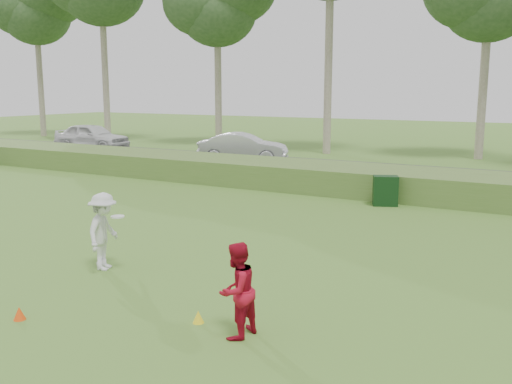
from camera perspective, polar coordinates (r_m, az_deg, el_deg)
The scene contains 12 objects.
ground at distance 10.43m, azimuth -10.99°, elevation -10.52°, with size 120.00×120.00×0.00m, color #417125.
reed_strip at distance 20.66m, azimuth 10.91°, elevation 1.15°, with size 80.00×3.00×0.90m, color #496F2C.
park_road at distance 25.47m, azimuth 14.45°, elevation 1.76°, with size 80.00×6.00×0.06m, color #2D2D2D.
tree_0 at distance 48.11m, azimuth -21.20°, elevation 16.86°, with size 6.76×6.76×13.00m.
tree_2 at distance 37.80m, azimuth -3.90°, elevation 18.34°, with size 6.50×6.50×12.00m.
player_white at distance 12.07m, azimuth -15.00°, elevation -3.83°, with size 0.98×1.17×1.60m.
player_red at distance 8.57m, azimuth -1.95°, elevation -9.81°, with size 0.71×0.55×1.46m, color #AD0E25.
cone_orange at distance 10.13m, azimuth -22.59°, elevation -11.14°, with size 0.20×0.20×0.22m, color #FC490D.
cone_yellow at distance 9.31m, azimuth -5.79°, elevation -12.31°, with size 0.18×0.18×0.20m, color yellow.
utility_cabinet at distance 18.55m, azimuth 12.81°, elevation 0.13°, with size 0.76×0.48×0.95m, color black.
car_left at distance 35.51m, azimuth -16.09°, elevation 5.35°, with size 1.87×4.64×1.58m, color silver.
car_mid at distance 28.35m, azimuth -1.30°, elevation 4.46°, with size 1.53×4.40×1.45m, color silver.
Camera 1 is at (6.38, -7.39, 3.67)m, focal length 40.00 mm.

